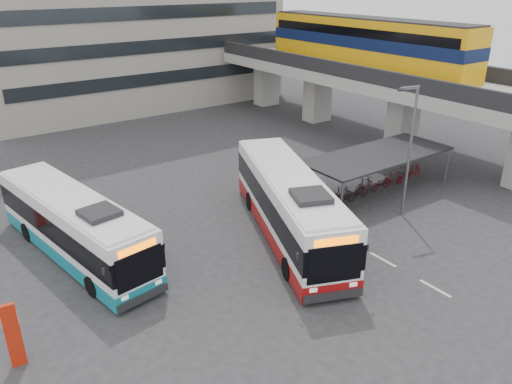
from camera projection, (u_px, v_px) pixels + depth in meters
ground at (304, 249)px, 25.18m from camera, size 120.00×120.00×0.00m
viaduct at (366, 61)px, 40.99m from camera, size 8.00×32.00×9.68m
bike_shelter at (376, 173)px, 31.42m from camera, size 10.00×4.00×2.54m
road_markings at (383, 259)px, 24.27m from camera, size 0.15×7.60×0.01m
bus_main at (289, 205)px, 25.93m from camera, size 7.27×12.75×3.74m
bus_teal at (74, 226)px, 24.07m from camera, size 4.30×11.84×3.43m
pedestrian at (282, 218)px, 26.65m from camera, size 0.66×0.70×1.61m
lamp_post at (409, 145)px, 27.10m from camera, size 1.30×0.44×7.48m
sign_totem_south at (13, 334)px, 17.21m from camera, size 0.55×0.21×2.56m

